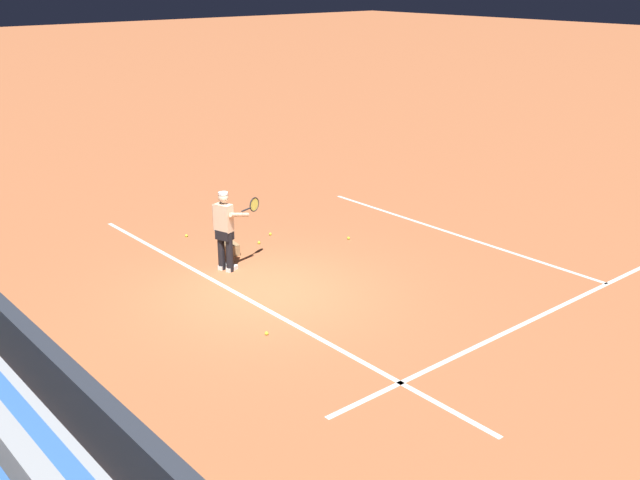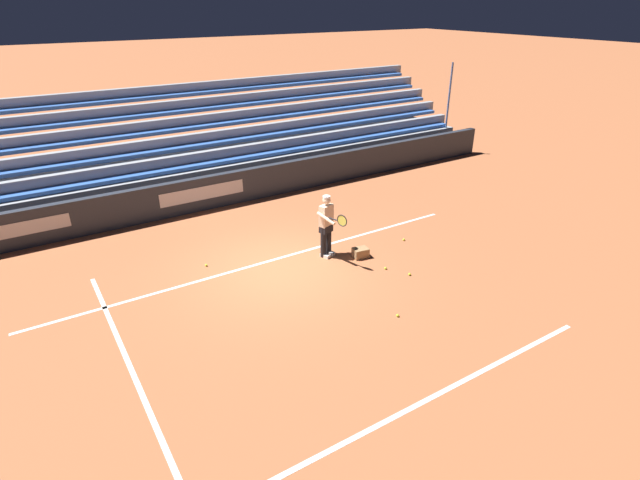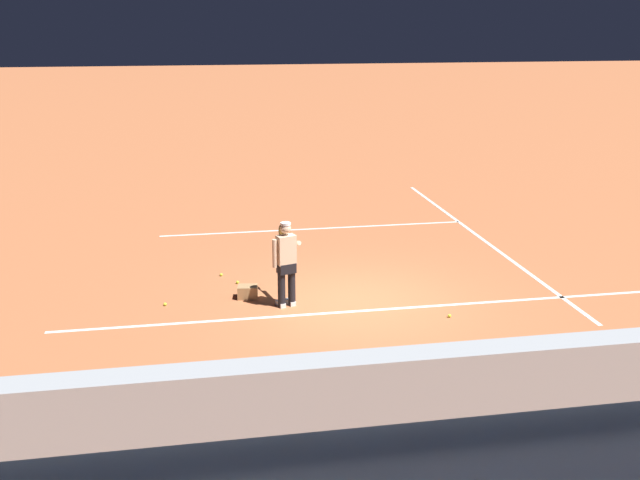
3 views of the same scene
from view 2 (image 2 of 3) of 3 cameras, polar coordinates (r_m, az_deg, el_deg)
name	(u,v)px [view 2 (image 2 of 3)]	position (r m, az deg, el deg)	size (l,w,h in m)	color
ground_plane	(277,269)	(12.88, -4.96, -3.35)	(160.00, 160.00, 0.00)	#B7663D
court_baseline_white	(268,261)	(13.28, -5.96, -2.44)	(12.00, 0.10, 0.01)	white
court_sideline_white	(163,444)	(8.78, -17.48, -21.33)	(0.10, 12.00, 0.01)	white
court_service_line_white	(425,401)	(9.25, 11.91, -17.55)	(8.22, 0.10, 0.01)	white
back_wall_sponsor_board	(206,193)	(16.77, -12.87, 5.29)	(24.75, 0.25, 1.10)	#2D333D
bleacher_stand	(180,165)	(19.08, -15.71, 8.27)	(23.51, 4.00, 3.85)	#9EA3A8
tennis_player	(327,225)	(13.12, 0.77, 1.68)	(0.58, 1.07, 1.71)	black
ball_box_cardboard	(360,253)	(13.41, 4.65, -1.46)	(0.40, 0.30, 0.26)	#A87F51
tennis_ball_by_box	(206,265)	(13.29, -12.88, -2.83)	(0.07, 0.07, 0.07)	#CCE533
tennis_ball_on_baseline	(404,240)	(14.51, 9.55, 0.04)	(0.07, 0.07, 0.07)	#CCE533
tennis_ball_far_left	(410,274)	(12.75, 10.21, -3.87)	(0.07, 0.07, 0.07)	#CCE533
tennis_ball_stray_back	(386,268)	(12.93, 7.50, -3.22)	(0.07, 0.07, 0.07)	#CCE533
tennis_ball_toward_net	(398,315)	(11.15, 8.86, -8.52)	(0.07, 0.07, 0.07)	#CCE533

